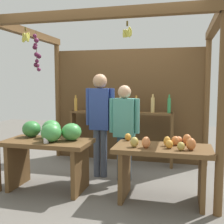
{
  "coord_description": "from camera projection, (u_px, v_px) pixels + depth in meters",
  "views": [
    {
      "loc": [
        1.05,
        -4.33,
        1.54
      ],
      "look_at": [
        0.0,
        -0.2,
        1.1
      ],
      "focal_mm": 44.57,
      "sensor_mm": 36.0,
      "label": 1
    }
  ],
  "objects": [
    {
      "name": "bottle_shelf_unit",
      "position": [
        121.0,
        122.0,
        5.26
      ],
      "size": [
        1.98,
        0.22,
        1.34
      ],
      "color": "brown",
      "rests_on": "ground"
    },
    {
      "name": "ground_plane",
      "position": [
        115.0,
        177.0,
        4.59
      ],
      "size": [
        12.0,
        12.0,
        0.0
      ],
      "primitive_type": "plane",
      "color": "slate",
      "rests_on": "ground"
    },
    {
      "name": "market_stall",
      "position": [
        121.0,
        90.0,
        4.9
      ],
      "size": [
        3.08,
        2.13,
        2.44
      ],
      "color": "brown",
      "rests_on": "ground"
    },
    {
      "name": "vendor_woman",
      "position": [
        124.0,
        125.0,
        4.33
      ],
      "size": [
        0.48,
        0.2,
        1.51
      ],
      "rotation": [
        0.0,
        0.0,
        0.06
      ],
      "color": "#2D465B",
      "rests_on": "ground"
    },
    {
      "name": "vendor_man",
      "position": [
        100.0,
        115.0,
        4.5
      ],
      "size": [
        0.48,
        0.23,
        1.69
      ],
      "rotation": [
        0.0,
        0.0,
        -0.07
      ],
      "color": "#464D5E",
      "rests_on": "ground"
    },
    {
      "name": "fruit_counter_left",
      "position": [
        50.0,
        143.0,
        4.02
      ],
      "size": [
        1.24,
        0.67,
        0.99
      ],
      "color": "brown",
      "rests_on": "ground"
    },
    {
      "name": "fruit_counter_right",
      "position": [
        163.0,
        160.0,
        3.6
      ],
      "size": [
        1.24,
        0.64,
        0.87
      ],
      "color": "brown",
      "rests_on": "ground"
    }
  ]
}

